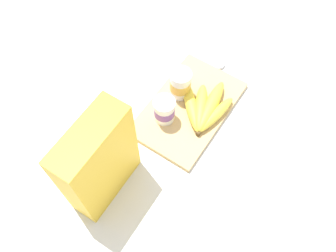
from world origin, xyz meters
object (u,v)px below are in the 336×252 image
at_px(yogurt_cup_front, 164,110).
at_px(cereal_box, 99,162).
at_px(yogurt_cup_back, 180,84).
at_px(banana_bunch, 204,108).
at_px(cutting_board, 189,108).
at_px(spoon, 226,60).

bearing_deg(yogurt_cup_front, cereal_box, 176.15).
relative_size(cereal_box, yogurt_cup_back, 3.07).
distance_m(cereal_box, yogurt_cup_front, 0.27).
relative_size(yogurt_cup_front, banana_bunch, 0.42).
height_order(yogurt_cup_front, banana_bunch, yogurt_cup_front).
xyz_separation_m(cutting_board, yogurt_cup_back, (0.03, 0.05, 0.06)).
xyz_separation_m(yogurt_cup_front, yogurt_cup_back, (0.10, 0.01, 0.01)).
distance_m(cereal_box, yogurt_cup_back, 0.36).
relative_size(yogurt_cup_back, spoon, 0.71).
height_order(cutting_board, yogurt_cup_front, yogurt_cup_front).
relative_size(yogurt_cup_front, yogurt_cup_back, 0.88).
bearing_deg(yogurt_cup_front, banana_bunch, -45.07).
relative_size(cutting_board, cereal_box, 1.21).
distance_m(cutting_board, yogurt_cup_back, 0.08).
xyz_separation_m(cutting_board, cereal_box, (-0.33, 0.06, 0.14)).
height_order(cutting_board, banana_bunch, banana_bunch).
bearing_deg(cutting_board, spoon, -0.62).
xyz_separation_m(cereal_box, spoon, (0.56, -0.06, -0.14)).
relative_size(cereal_box, spoon, 2.19).
distance_m(cutting_board, cereal_box, 0.36).
relative_size(cereal_box, yogurt_cup_front, 3.49).
bearing_deg(cutting_board, yogurt_cup_back, 60.97).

